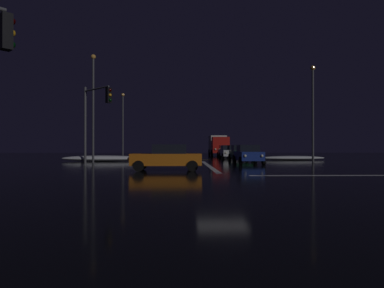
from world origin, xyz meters
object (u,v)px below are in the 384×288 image
(sedan_green, at_px, (241,153))
(streetlamp_left_far, at_px, (123,120))
(streetlamp_left_near, at_px, (93,101))
(sedan_blue, at_px, (248,154))
(box_truck, at_px, (218,145))
(traffic_signal_nw, at_px, (95,111))
(streetlamp_right_near, at_px, (313,106))
(sedan_white, at_px, (229,152))
(sedan_orange_crossing, at_px, (167,157))
(sedan_gray, at_px, (226,151))

(sedan_green, height_order, streetlamp_left_far, streetlamp_left_far)
(streetlamp_left_near, bearing_deg, streetlamp_left_far, 90.00)
(sedan_blue, height_order, box_truck, box_truck)
(traffic_signal_nw, bearing_deg, streetlamp_right_near, 18.67)
(sedan_green, bearing_deg, streetlamp_left_near, -166.74)
(streetlamp_left_near, height_order, streetlamp_right_near, streetlamp_left_near)
(sedan_blue, distance_m, sedan_white, 12.15)
(box_truck, bearing_deg, sedan_orange_crossing, -101.15)
(sedan_green, xyz_separation_m, sedan_white, (-0.37, 6.00, 0.00))
(sedan_gray, height_order, traffic_signal_nw, traffic_signal_nw)
(streetlamp_right_near, bearing_deg, sedan_green, 151.82)
(sedan_white, height_order, sedan_orange_crossing, same)
(sedan_orange_crossing, xyz_separation_m, streetlamp_left_near, (-7.05, 10.65, 4.75))
(sedan_green, distance_m, streetlamp_left_far, 19.27)
(box_truck, bearing_deg, sedan_green, -89.10)
(sedan_blue, relative_size, box_truck, 0.52)
(sedan_green, relative_size, sedan_orange_crossing, 1.00)
(sedan_green, height_order, traffic_signal_nw, traffic_signal_nw)
(traffic_signal_nw, relative_size, streetlamp_right_near, 0.67)
(box_truck, distance_m, streetlamp_right_near, 23.40)
(sedan_gray, xyz_separation_m, sedan_orange_crossing, (-6.72, -25.24, 0.00))
(sedan_gray, bearing_deg, streetlamp_left_far, 174.16)
(sedan_blue, height_order, sedan_gray, same)
(sedan_white, bearing_deg, sedan_green, -86.52)
(sedan_orange_crossing, xyz_separation_m, traffic_signal_nw, (-5.38, 4.49, 3.23))
(traffic_signal_nw, bearing_deg, sedan_green, 37.77)
(traffic_signal_nw, height_order, streetlamp_left_near, streetlamp_left_near)
(sedan_green, height_order, box_truck, box_truck)
(sedan_white, xyz_separation_m, streetlamp_left_near, (-13.47, -9.26, 4.75))
(sedan_green, distance_m, sedan_orange_crossing, 15.48)
(sedan_gray, xyz_separation_m, box_truck, (-0.23, 7.67, 0.91))
(sedan_gray, relative_size, streetlamp_left_near, 0.45)
(streetlamp_left_near, bearing_deg, sedan_orange_crossing, -56.50)
(sedan_white, xyz_separation_m, streetlamp_right_near, (6.45, -9.26, 4.30))
(sedan_gray, distance_m, traffic_signal_nw, 24.24)
(sedan_orange_crossing, height_order, streetlamp_right_near, streetlamp_right_near)
(sedan_green, height_order, sedan_gray, same)
(sedan_blue, relative_size, streetlamp_left_far, 0.50)
(traffic_signal_nw, bearing_deg, box_truck, 67.34)
(box_truck, xyz_separation_m, streetlamp_left_near, (-13.53, -22.26, 3.85))
(streetlamp_left_far, bearing_deg, sedan_orange_crossing, -75.18)
(box_truck, relative_size, streetlamp_left_far, 0.96)
(sedan_blue, distance_m, box_truck, 25.16)
(traffic_signal_nw, bearing_deg, streetlamp_left_far, 94.30)
(sedan_orange_crossing, relative_size, streetlamp_right_near, 0.49)
(sedan_green, bearing_deg, sedan_blue, -93.66)
(sedan_gray, distance_m, streetlamp_right_near, 16.41)
(sedan_white, xyz_separation_m, streetlamp_left_far, (-13.47, 6.74, 4.19))
(sedan_green, xyz_separation_m, sedan_orange_crossing, (-6.78, -13.91, 0.00))
(streetlamp_left_far, height_order, streetlamp_right_near, streetlamp_right_near)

